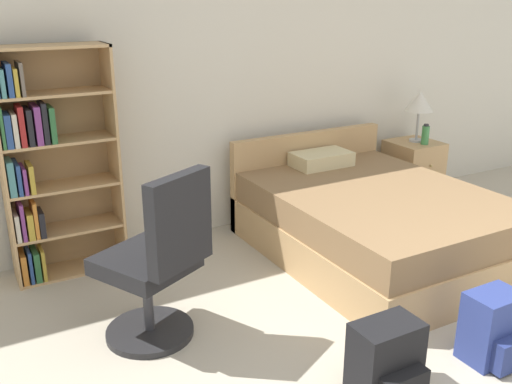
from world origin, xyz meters
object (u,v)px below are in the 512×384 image
table_lamp (420,102)px  water_bottle (425,135)px  office_chair (158,265)px  backpack_black (387,362)px  bed (371,220)px  bookshelf (46,164)px  nightstand (412,172)px  backpack_blue (493,329)px

table_lamp → water_bottle: 0.31m
office_chair → backpack_black: bearing=-50.6°
bed → water_bottle: 1.38m
table_lamp → bed: bearing=-146.9°
bed → bookshelf: bearing=159.0°
office_chair → water_bottle: bearing=18.0°
bookshelf → nightstand: bearing=-1.7°
nightstand → table_lamp: 0.68m
table_lamp → backpack_black: bearing=-135.9°
water_bottle → backpack_blue: bearing=-125.5°
table_lamp → backpack_blue: (-1.47, -2.17, -0.78)m
backpack_black → bed: bearing=53.1°
bookshelf → backpack_blue: 3.02m
bed → backpack_blue: size_ratio=4.89×
office_chair → backpack_black: (0.83, -1.01, -0.30)m
table_lamp → backpack_black: size_ratio=1.22×
nightstand → bed: bearing=-146.8°
backpack_blue → water_bottle: bearing=54.5°
office_chair → backpack_blue: (1.54, -1.07, -0.29)m
bed → office_chair: size_ratio=1.88×
bookshelf → table_lamp: size_ratio=3.35×
backpack_black → backpack_blue: bearing=-5.1°
bookshelf → bed: bearing=-21.0°
backpack_blue → backpack_black: bearing=174.9°
nightstand → backpack_blue: size_ratio=1.48×
nightstand → table_lamp: bearing=25.8°
bed → table_lamp: 1.55m
nightstand → backpack_blue: (-1.45, -2.16, -0.11)m
backpack_blue → nightstand: bearing=56.2°
nightstand → office_chair: bearing=-160.0°
bookshelf → backpack_black: (1.19, -2.20, -0.64)m
office_chair → bed: bearing=10.5°
office_chair → table_lamp: 3.24m
nightstand → backpack_black: nightstand is taller
water_bottle → backpack_blue: size_ratio=0.48×
bed → backpack_blue: bed is taller
table_lamp → bookshelf: bearing=178.5°
nightstand → water_bottle: bearing=-83.8°
water_bottle → backpack_black: (-2.17, -1.99, -0.50)m
nightstand → backpack_blue: nightstand is taller
bed → nightstand: size_ratio=3.31×
bed → water_bottle: size_ratio=10.25×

